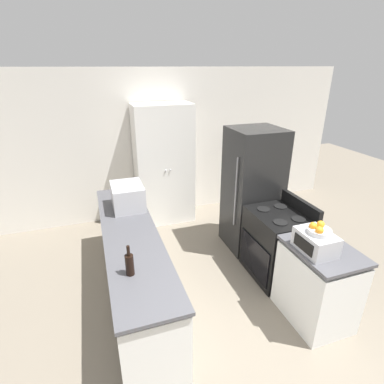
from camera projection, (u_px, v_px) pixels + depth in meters
The scene contains 11 objects.
ground_plane at pixel (263, 379), 2.71m from camera, with size 14.00×14.00×0.00m, color slate.
wall_back at pixel (162, 145), 5.36m from camera, with size 7.00×0.06×2.60m.
counter_left at pixel (133, 266), 3.53m from camera, with size 0.60×2.71×0.90m.
counter_right at pixel (317, 285), 3.23m from camera, with size 0.60×0.77×0.90m.
pantry_cabinet at pixel (164, 165), 5.16m from camera, with size 0.97×0.58×2.06m.
stove at pixel (277, 244), 3.92m from camera, with size 0.66×0.78×1.06m.
refrigerator at pixel (252, 190), 4.43m from camera, with size 0.74×0.69×1.83m.
microwave at pixel (128, 196), 3.87m from camera, with size 0.40×0.50×0.32m.
wine_bottle at pixel (130, 264), 2.63m from camera, with size 0.08×0.08×0.30m.
toaster_oven at pixel (315, 242), 2.97m from camera, with size 0.29×0.39×0.21m.
fruit_bowl at pixel (319, 230), 2.91m from camera, with size 0.23×0.23×0.11m.
Camera 1 is at (-1.20, -1.52, 2.62)m, focal length 28.00 mm.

